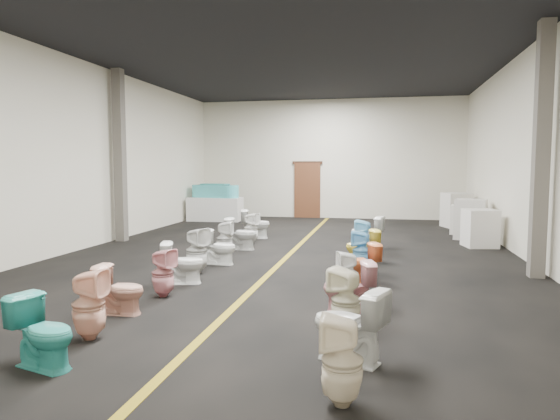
{
  "coord_description": "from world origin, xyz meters",
  "views": [
    {
      "loc": [
        2.02,
        -11.05,
        1.99
      ],
      "look_at": [
        -0.45,
        1.0,
        0.9
      ],
      "focal_mm": 32.0,
      "sensor_mm": 36.0,
      "label": 1
    }
  ],
  "objects_px": {
    "toilet_right_0": "(342,361)",
    "toilet_left_10": "(255,224)",
    "toilet_right_4": "(348,274)",
    "toilet_right_1": "(349,325)",
    "display_table": "(215,209)",
    "toilet_right_6": "(362,251)",
    "toilet_left_3": "(163,273)",
    "toilet_right_3": "(349,287)",
    "toilet_left_0": "(43,332)",
    "toilet_left_7": "(225,239)",
    "toilet_left_9": "(251,228)",
    "toilet_left_5": "(197,251)",
    "bathtub": "(215,191)",
    "toilet_right_5": "(361,263)",
    "toilet_right_8": "(364,237)",
    "appliance_crate_a": "(480,228)",
    "toilet_left_4": "(183,263)",
    "toilet_left_8": "(241,234)",
    "appliance_crate_b": "(470,219)",
    "appliance_crate_d": "(456,210)",
    "toilet_right_7": "(362,246)",
    "toilet_left_6": "(219,247)",
    "toilet_right_9": "(367,233)",
    "appliance_crate_c": "(464,220)",
    "toilet_left_2": "(120,290)",
    "toilet_left_1": "(89,305)",
    "toilet_right_2": "(346,300)"
  },
  "relations": [
    {
      "from": "toilet_left_3",
      "to": "toilet_right_4",
      "type": "xyz_separation_m",
      "value": [
        2.75,
        0.62,
        -0.03
      ]
    },
    {
      "from": "toilet_left_2",
      "to": "toilet_right_2",
      "type": "distance_m",
      "value": 3.03
    },
    {
      "from": "toilet_left_9",
      "to": "toilet_right_5",
      "type": "xyz_separation_m",
      "value": [
        2.93,
        -3.72,
        -0.06
      ]
    },
    {
      "from": "toilet_left_2",
      "to": "toilet_right_5",
      "type": "bearing_deg",
      "value": -52.27
    },
    {
      "from": "toilet_left_2",
      "to": "toilet_right_7",
      "type": "relative_size",
      "value": 0.97
    },
    {
      "from": "appliance_crate_c",
      "to": "toilet_left_2",
      "type": "height_order",
      "value": "appliance_crate_c"
    },
    {
      "from": "toilet_right_8",
      "to": "toilet_right_4",
      "type": "bearing_deg",
      "value": 11.1
    },
    {
      "from": "toilet_left_3",
      "to": "toilet_right_3",
      "type": "distance_m",
      "value": 2.83
    },
    {
      "from": "toilet_right_0",
      "to": "toilet_right_1",
      "type": "height_order",
      "value": "toilet_right_1"
    },
    {
      "from": "bathtub",
      "to": "appliance_crate_d",
      "type": "bearing_deg",
      "value": 9.45
    },
    {
      "from": "toilet_left_7",
      "to": "toilet_left_9",
      "type": "xyz_separation_m",
      "value": [
        0.12,
        1.83,
        0.01
      ]
    },
    {
      "from": "toilet_right_1",
      "to": "toilet_left_5",
      "type": "bearing_deg",
      "value": -118.56
    },
    {
      "from": "appliance_crate_b",
      "to": "toilet_left_3",
      "type": "relative_size",
      "value": 1.46
    },
    {
      "from": "toilet_left_4",
      "to": "toilet_right_9",
      "type": "relative_size",
      "value": 0.9
    },
    {
      "from": "toilet_left_6",
      "to": "toilet_left_10",
      "type": "bearing_deg",
      "value": 6.2
    },
    {
      "from": "toilet_left_7",
      "to": "toilet_right_3",
      "type": "xyz_separation_m",
      "value": [
        2.97,
        -3.75,
        -0.04
      ]
    },
    {
      "from": "toilet_right_0",
      "to": "toilet_left_10",
      "type": "bearing_deg",
      "value": -163.15
    },
    {
      "from": "toilet_left_5",
      "to": "toilet_left_3",
      "type": "bearing_deg",
      "value": -153.97
    },
    {
      "from": "toilet_right_0",
      "to": "toilet_right_8",
      "type": "height_order",
      "value": "toilet_right_8"
    },
    {
      "from": "toilet_left_0",
      "to": "toilet_left_8",
      "type": "xyz_separation_m",
      "value": [
        -0.03,
        7.14,
        0.02
      ]
    },
    {
      "from": "display_table",
      "to": "bathtub",
      "type": "bearing_deg",
      "value": 90.0
    },
    {
      "from": "toilet_right_4",
      "to": "toilet_right_1",
      "type": "bearing_deg",
      "value": -14.6
    },
    {
      "from": "toilet_left_5",
      "to": "toilet_left_10",
      "type": "distance_m",
      "value": 4.58
    },
    {
      "from": "toilet_left_7",
      "to": "toilet_left_5",
      "type": "bearing_deg",
      "value": 175.74
    },
    {
      "from": "toilet_left_9",
      "to": "toilet_left_10",
      "type": "relative_size",
      "value": 0.99
    },
    {
      "from": "bathtub",
      "to": "toilet_left_0",
      "type": "distance_m",
      "value": 13.35
    },
    {
      "from": "display_table",
      "to": "toilet_right_6",
      "type": "xyz_separation_m",
      "value": [
        5.59,
        -7.81,
        -0.04
      ]
    },
    {
      "from": "appliance_crate_a",
      "to": "toilet_right_0",
      "type": "distance_m",
      "value": 9.3
    },
    {
      "from": "toilet_right_3",
      "to": "toilet_right_5",
      "type": "relative_size",
      "value": 1.05
    },
    {
      "from": "toilet_left_0",
      "to": "toilet_right_0",
      "type": "xyz_separation_m",
      "value": [
        2.94,
        -0.2,
        0.02
      ]
    },
    {
      "from": "toilet_left_7",
      "to": "toilet_left_8",
      "type": "height_order",
      "value": "toilet_left_7"
    },
    {
      "from": "display_table",
      "to": "toilet_right_0",
      "type": "bearing_deg",
      "value": -66.92
    },
    {
      "from": "display_table",
      "to": "toilet_left_4",
      "type": "distance_m",
      "value": 9.8
    },
    {
      "from": "toilet_left_9",
      "to": "toilet_right_3",
      "type": "height_order",
      "value": "toilet_left_9"
    },
    {
      "from": "toilet_right_3",
      "to": "toilet_left_7",
      "type": "bearing_deg",
      "value": -156.27
    },
    {
      "from": "appliance_crate_c",
      "to": "toilet_right_9",
      "type": "distance_m",
      "value": 4.28
    },
    {
      "from": "toilet_right_0",
      "to": "toilet_right_7",
      "type": "height_order",
      "value": "toilet_right_0"
    },
    {
      "from": "display_table",
      "to": "toilet_right_3",
      "type": "xyz_separation_m",
      "value": [
        5.53,
        -10.57,
        -0.07
      ]
    },
    {
      "from": "toilet_right_1",
      "to": "toilet_right_7",
      "type": "distance_m",
      "value": 5.3
    },
    {
      "from": "appliance_crate_b",
      "to": "toilet_right_6",
      "type": "distance_m",
      "value": 5.55
    },
    {
      "from": "appliance_crate_d",
      "to": "toilet_right_3",
      "type": "xyz_separation_m",
      "value": [
        -2.8,
        -10.24,
        -0.21
      ]
    },
    {
      "from": "toilet_left_1",
      "to": "toilet_right_9",
      "type": "bearing_deg",
      "value": -27.6
    },
    {
      "from": "toilet_right_1",
      "to": "toilet_right_4",
      "type": "distance_m",
      "value": 2.59
    },
    {
      "from": "toilet_left_0",
      "to": "toilet_right_6",
      "type": "xyz_separation_m",
      "value": [
        2.88,
        5.24,
        0.03
      ]
    },
    {
      "from": "appliance_crate_c",
      "to": "toilet_right_8",
      "type": "xyz_separation_m",
      "value": [
        -2.76,
        -4.09,
        -0.03
      ]
    },
    {
      "from": "appliance_crate_a",
      "to": "toilet_left_4",
      "type": "relative_size",
      "value": 1.29
    },
    {
      "from": "bathtub",
      "to": "toilet_right_0",
      "type": "distance_m",
      "value": 14.42
    },
    {
      "from": "display_table",
      "to": "toilet_right_5",
      "type": "height_order",
      "value": "display_table"
    },
    {
      "from": "appliance_crate_d",
      "to": "toilet_left_9",
      "type": "bearing_deg",
      "value": -140.52
    },
    {
      "from": "toilet_right_3",
      "to": "toilet_right_4",
      "type": "bearing_deg",
      "value": 169.95
    }
  ]
}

